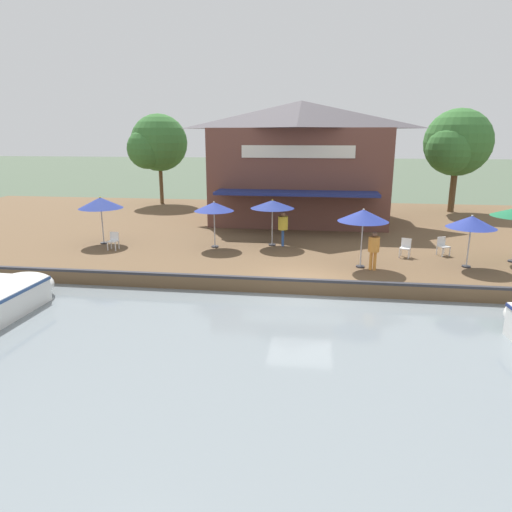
{
  "coord_description": "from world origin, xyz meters",
  "views": [
    {
      "loc": [
        16.71,
        0.52,
        6.06
      ],
      "look_at": [
        -1.0,
        -1.92,
        1.3
      ],
      "focal_mm": 32.0,
      "sensor_mm": 36.0,
      "label": 1
    }
  ],
  "objects_px": {
    "waterfront_restaurant": "(300,161)",
    "person_near_entrance": "(374,246)",
    "cafe_chair_mid_patio": "(443,245)",
    "person_mid_patio": "(283,225)",
    "patio_umbrella_near_quay_edge": "(214,207)",
    "tree_upstream_bank": "(156,144)",
    "cafe_chair_beside_entrance": "(405,247)",
    "patio_umbrella_far_corner": "(472,222)",
    "tree_behind_restaurant": "(456,144)",
    "patio_umbrella_mid_patio_left": "(101,203)",
    "cafe_chair_under_first_umbrella": "(113,240)",
    "patio_umbrella_back_row": "(363,216)",
    "patio_umbrella_mid_patio_right": "(272,204)"
  },
  "relations": [
    {
      "from": "patio_umbrella_mid_patio_left",
      "to": "patio_umbrella_far_corner",
      "type": "relative_size",
      "value": 1.08
    },
    {
      "from": "patio_umbrella_mid_patio_left",
      "to": "person_near_entrance",
      "type": "bearing_deg",
      "value": 77.31
    },
    {
      "from": "patio_umbrella_mid_patio_left",
      "to": "cafe_chair_under_first_umbrella",
      "type": "height_order",
      "value": "patio_umbrella_mid_patio_left"
    },
    {
      "from": "patio_umbrella_near_quay_edge",
      "to": "tree_upstream_bank",
      "type": "bearing_deg",
      "value": -150.71
    },
    {
      "from": "patio_umbrella_near_quay_edge",
      "to": "tree_behind_restaurant",
      "type": "distance_m",
      "value": 19.59
    },
    {
      "from": "cafe_chair_under_first_umbrella",
      "to": "person_mid_patio",
      "type": "bearing_deg",
      "value": 102.8
    },
    {
      "from": "patio_umbrella_far_corner",
      "to": "patio_umbrella_back_row",
      "type": "bearing_deg",
      "value": -82.14
    },
    {
      "from": "patio_umbrella_mid_patio_left",
      "to": "person_mid_patio",
      "type": "bearing_deg",
      "value": 94.65
    },
    {
      "from": "patio_umbrella_back_row",
      "to": "person_near_entrance",
      "type": "distance_m",
      "value": 1.34
    },
    {
      "from": "waterfront_restaurant",
      "to": "patio_umbrella_back_row",
      "type": "height_order",
      "value": "waterfront_restaurant"
    },
    {
      "from": "patio_umbrella_near_quay_edge",
      "to": "person_mid_patio",
      "type": "distance_m",
      "value": 3.56
    },
    {
      "from": "cafe_chair_beside_entrance",
      "to": "patio_umbrella_back_row",
      "type": "bearing_deg",
      "value": -47.37
    },
    {
      "from": "person_near_entrance",
      "to": "person_mid_patio",
      "type": "distance_m",
      "value": 5.52
    },
    {
      "from": "patio_umbrella_far_corner",
      "to": "cafe_chair_mid_patio",
      "type": "height_order",
      "value": "patio_umbrella_far_corner"
    },
    {
      "from": "waterfront_restaurant",
      "to": "patio_umbrella_mid_patio_right",
      "type": "xyz_separation_m",
      "value": [
        7.74,
        -1.01,
        -1.73
      ]
    },
    {
      "from": "cafe_chair_under_first_umbrella",
      "to": "person_mid_patio",
      "type": "relative_size",
      "value": 0.49
    },
    {
      "from": "patio_umbrella_near_quay_edge",
      "to": "person_near_entrance",
      "type": "height_order",
      "value": "patio_umbrella_near_quay_edge"
    },
    {
      "from": "patio_umbrella_mid_patio_right",
      "to": "patio_umbrella_mid_patio_left",
      "type": "bearing_deg",
      "value": -84.73
    },
    {
      "from": "tree_upstream_bank",
      "to": "patio_umbrella_mid_patio_left",
      "type": "bearing_deg",
      "value": 7.95
    },
    {
      "from": "patio_umbrella_far_corner",
      "to": "cafe_chair_beside_entrance",
      "type": "bearing_deg",
      "value": -121.1
    },
    {
      "from": "cafe_chair_beside_entrance",
      "to": "person_mid_patio",
      "type": "bearing_deg",
      "value": -103.6
    },
    {
      "from": "patio_umbrella_back_row",
      "to": "cafe_chair_under_first_umbrella",
      "type": "height_order",
      "value": "patio_umbrella_back_row"
    },
    {
      "from": "patio_umbrella_far_corner",
      "to": "cafe_chair_mid_patio",
      "type": "bearing_deg",
      "value": -165.23
    },
    {
      "from": "person_near_entrance",
      "to": "patio_umbrella_back_row",
      "type": "bearing_deg",
      "value": -126.11
    },
    {
      "from": "patio_umbrella_back_row",
      "to": "patio_umbrella_far_corner",
      "type": "bearing_deg",
      "value": 97.86
    },
    {
      "from": "person_mid_patio",
      "to": "patio_umbrella_back_row",
      "type": "bearing_deg",
      "value": 46.51
    },
    {
      "from": "cafe_chair_mid_patio",
      "to": "cafe_chair_beside_entrance",
      "type": "height_order",
      "value": "same"
    },
    {
      "from": "cafe_chair_mid_patio",
      "to": "person_near_entrance",
      "type": "xyz_separation_m",
      "value": [
        2.93,
        -3.5,
        0.54
      ]
    },
    {
      "from": "patio_umbrella_mid_patio_left",
      "to": "cafe_chair_mid_patio",
      "type": "xyz_separation_m",
      "value": [
        0.07,
        16.79,
        -1.65
      ]
    },
    {
      "from": "patio_umbrella_near_quay_edge",
      "to": "cafe_chair_mid_patio",
      "type": "height_order",
      "value": "patio_umbrella_near_quay_edge"
    },
    {
      "from": "patio_umbrella_far_corner",
      "to": "patio_umbrella_near_quay_edge",
      "type": "xyz_separation_m",
      "value": [
        -2.05,
        -11.42,
        0.09
      ]
    },
    {
      "from": "patio_umbrella_back_row",
      "to": "waterfront_restaurant",
      "type": "bearing_deg",
      "value": -164.38
    },
    {
      "from": "patio_umbrella_back_row",
      "to": "tree_upstream_bank",
      "type": "height_order",
      "value": "tree_upstream_bank"
    },
    {
      "from": "patio_umbrella_mid_patio_right",
      "to": "tree_upstream_bank",
      "type": "bearing_deg",
      "value": -141.11
    },
    {
      "from": "person_mid_patio",
      "to": "tree_behind_restaurant",
      "type": "height_order",
      "value": "tree_behind_restaurant"
    },
    {
      "from": "patio_umbrella_far_corner",
      "to": "patio_umbrella_near_quay_edge",
      "type": "relative_size",
      "value": 0.98
    },
    {
      "from": "cafe_chair_beside_entrance",
      "to": "tree_behind_restaurant",
      "type": "relative_size",
      "value": 0.12
    },
    {
      "from": "cafe_chair_under_first_umbrella",
      "to": "person_near_entrance",
      "type": "bearing_deg",
      "value": 81.23
    },
    {
      "from": "cafe_chair_mid_patio",
      "to": "person_mid_patio",
      "type": "distance_m",
      "value": 7.62
    },
    {
      "from": "person_mid_patio",
      "to": "patio_umbrella_far_corner",
      "type": "bearing_deg",
      "value": 70.96
    },
    {
      "from": "patio_umbrella_mid_patio_left",
      "to": "patio_umbrella_far_corner",
      "type": "xyz_separation_m",
      "value": [
        2.03,
        17.31,
        -0.17
      ]
    },
    {
      "from": "cafe_chair_under_first_umbrella",
      "to": "cafe_chair_beside_entrance",
      "type": "relative_size",
      "value": 1.0
    },
    {
      "from": "patio_umbrella_back_row",
      "to": "patio_umbrella_far_corner",
      "type": "height_order",
      "value": "patio_umbrella_back_row"
    },
    {
      "from": "patio_umbrella_mid_patio_left",
      "to": "patio_umbrella_mid_patio_right",
      "type": "distance_m",
      "value": 8.73
    },
    {
      "from": "patio_umbrella_near_quay_edge",
      "to": "tree_behind_restaurant",
      "type": "relative_size",
      "value": 0.32
    },
    {
      "from": "patio_umbrella_near_quay_edge",
      "to": "patio_umbrella_far_corner",
      "type": "bearing_deg",
      "value": 79.83
    },
    {
      "from": "patio_umbrella_near_quay_edge",
      "to": "person_near_entrance",
      "type": "distance_m",
      "value": 8.06
    },
    {
      "from": "patio_umbrella_mid_patio_left",
      "to": "tree_upstream_bank",
      "type": "bearing_deg",
      "value": -172.05
    },
    {
      "from": "waterfront_restaurant",
      "to": "person_near_entrance",
      "type": "distance_m",
      "value": 12.4
    },
    {
      "from": "patio_umbrella_back_row",
      "to": "cafe_chair_under_first_umbrella",
      "type": "relative_size",
      "value": 2.96
    }
  ]
}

